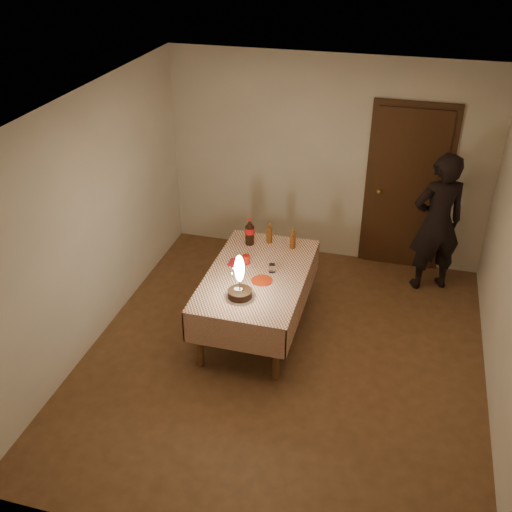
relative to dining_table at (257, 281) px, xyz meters
The scene contains 12 objects.
ground 0.84m from the dining_table, 46.57° to the right, with size 4.00×4.50×0.01m, color brown.
room_shell 1.17m from the dining_table, 38.45° to the right, with size 4.04×4.54×2.62m.
dining_table is the anchor object (origin of this frame).
birthday_cake 0.52m from the dining_table, 96.19° to the right, with size 0.30×0.30×0.47m.
red_plate 0.18m from the dining_table, 56.72° to the right, with size 0.22×0.22×0.01m, color #B72A0C.
red_cup 0.27m from the dining_table, 136.44° to the left, with size 0.08×0.08×0.10m, color #B31B0C.
clear_cup 0.21m from the dining_table, 25.70° to the left, with size 0.07×0.07×0.09m, color white.
napkin_stack 0.32m from the dining_table, 154.57° to the left, with size 0.15×0.15×0.02m, color #AB131C.
cola_bottle 0.68m from the dining_table, 112.92° to the left, with size 0.10×0.10×0.32m.
amber_bottle_left 0.71m from the dining_table, 93.41° to the left, with size 0.06×0.06×0.25m.
amber_bottle_right 0.70m from the dining_table, 68.80° to the left, with size 0.06×0.06×0.25m.
photographer 2.26m from the dining_table, 37.69° to the left, with size 0.74×0.63×1.71m.
Camera 1 is at (0.99, -4.69, 4.04)m, focal length 42.00 mm.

